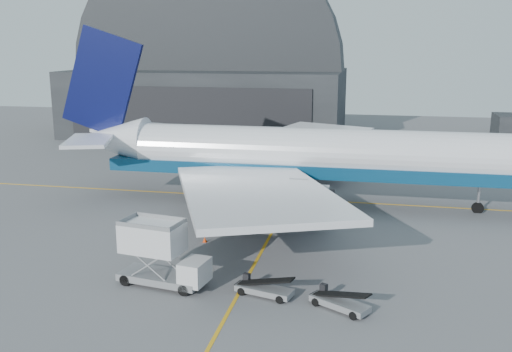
% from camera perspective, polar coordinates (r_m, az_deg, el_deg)
% --- Properties ---
extents(ground, '(200.00, 200.00, 0.00)m').
position_cam_1_polar(ground, '(44.55, -0.26, -9.03)').
color(ground, '#565659').
rests_on(ground, ground).
extents(taxi_lines, '(80.00, 42.12, 0.02)m').
position_cam_1_polar(taxi_lines, '(56.29, 2.38, -4.25)').
color(taxi_lines, gold).
rests_on(taxi_lines, ground).
extents(hangar, '(50.00, 28.30, 28.00)m').
position_cam_1_polar(hangar, '(109.89, -4.64, 9.27)').
color(hangar, black).
rests_on(hangar, ground).
extents(airliner, '(53.94, 52.31, 18.93)m').
position_cam_1_polar(airliner, '(60.58, 4.30, 2.13)').
color(airliner, white).
rests_on(airliner, ground).
extents(catering_truck, '(6.82, 3.43, 4.48)m').
position_cam_1_polar(catering_truck, '(41.15, -9.56, -7.75)').
color(catering_truck, gray).
rests_on(catering_truck, ground).
extents(pushback_tug, '(3.89, 2.53, 1.70)m').
position_cam_1_polar(pushback_tug, '(52.51, -1.56, -4.81)').
color(pushback_tug, black).
rests_on(pushback_tug, ground).
extents(belt_loader_a, '(4.30, 2.34, 1.61)m').
position_cam_1_polar(belt_loader_a, '(39.59, 0.79, -11.19)').
color(belt_loader_a, gray).
rests_on(belt_loader_a, ground).
extents(belt_loader_b, '(4.10, 3.16, 1.61)m').
position_cam_1_polar(belt_loader_b, '(38.10, 8.32, -12.35)').
color(belt_loader_b, gray).
rests_on(belt_loader_b, ground).
extents(traffic_cone, '(0.34, 0.34, 0.49)m').
position_cam_1_polar(traffic_cone, '(49.88, -5.15, -6.33)').
color(traffic_cone, '#E83A07').
rests_on(traffic_cone, ground).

